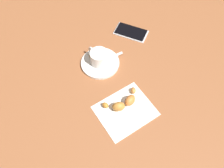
# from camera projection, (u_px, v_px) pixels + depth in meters

# --- Properties ---
(ground_plane) EXTENTS (1.80, 1.80, 0.00)m
(ground_plane) POSITION_uv_depth(u_px,v_px,m) (113.00, 84.00, 0.85)
(ground_plane) COLOR brown
(saucer) EXTENTS (0.14, 0.14, 0.01)m
(saucer) POSITION_uv_depth(u_px,v_px,m) (100.00, 63.00, 0.89)
(saucer) COLOR silver
(saucer) RESTS_ON ground
(espresso_cup) EXTENTS (0.09, 0.07, 0.05)m
(espresso_cup) POSITION_uv_depth(u_px,v_px,m) (99.00, 57.00, 0.86)
(espresso_cup) COLOR silver
(espresso_cup) RESTS_ON saucer
(teaspoon) EXTENTS (0.04, 0.12, 0.01)m
(teaspoon) POSITION_uv_depth(u_px,v_px,m) (104.00, 61.00, 0.88)
(teaspoon) COLOR silver
(teaspoon) RESTS_ON saucer
(sugar_packet) EXTENTS (0.04, 0.06, 0.01)m
(sugar_packet) POSITION_uv_depth(u_px,v_px,m) (97.00, 55.00, 0.90)
(sugar_packet) COLOR tan
(sugar_packet) RESTS_ON saucer
(napkin) EXTENTS (0.18, 0.20, 0.00)m
(napkin) POSITION_uv_depth(u_px,v_px,m) (125.00, 111.00, 0.79)
(napkin) COLOR silver
(napkin) RESTS_ON ground
(croissant) EXTENTS (0.08, 0.13, 0.04)m
(croissant) POSITION_uv_depth(u_px,v_px,m) (124.00, 103.00, 0.78)
(croissant) COLOR #B67329
(croissant) RESTS_ON napkin
(cell_phone) EXTENTS (0.15, 0.12, 0.01)m
(cell_phone) POSITION_uv_depth(u_px,v_px,m) (131.00, 32.00, 0.97)
(cell_phone) COLOR #BAB7B9
(cell_phone) RESTS_ON ground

